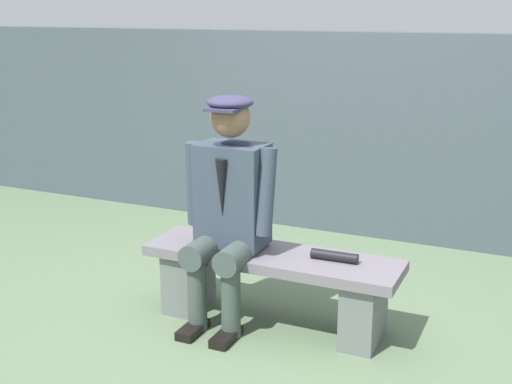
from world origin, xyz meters
name	(u,v)px	position (x,y,z in m)	size (l,w,h in m)	color
ground_plane	(271,322)	(0.00, 0.00, 0.00)	(30.00, 30.00, 0.00)	#5C7253
bench	(271,278)	(0.00, 0.00, 0.28)	(1.49, 0.42, 0.44)	slate
seated_man	(228,202)	(0.25, 0.06, 0.73)	(0.56, 0.56, 1.33)	#364251
rolled_magazine	(334,256)	(-0.37, -0.03, 0.47)	(0.06, 0.06, 0.26)	black
stadium_wall	(362,135)	(0.00, -1.85, 0.81)	(12.00, 0.24, 1.62)	#444F56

